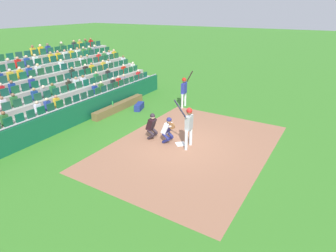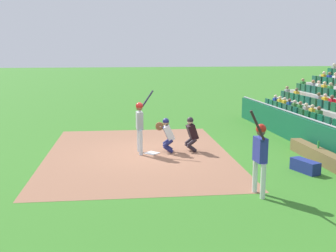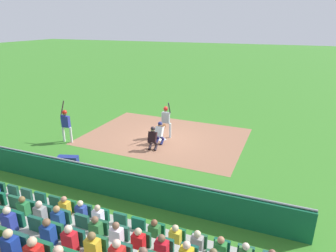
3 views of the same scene
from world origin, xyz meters
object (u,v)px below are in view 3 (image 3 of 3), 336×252
object	(u,v)px
water_bottle_on_bench	(73,167)
equipment_duffel_bag	(68,160)
home_plate_umpire	(153,137)
home_plate_marker	(162,139)
catcher_crouching	(160,132)
on_deck_batter	(66,122)
batter_at_plate	(166,118)
dugout_bench	(64,171)

from	to	relation	value
water_bottle_on_bench	equipment_duffel_bag	world-z (taller)	water_bottle_on_bench
home_plate_umpire	equipment_duffel_bag	xyz separation A→B (m)	(-3.12, -2.94, -0.52)
home_plate_marker	catcher_crouching	distance (m)	0.93
home_plate_umpire	on_deck_batter	distance (m)	4.99
batter_at_plate	on_deck_batter	distance (m)	5.58
batter_at_plate	home_plate_umpire	distance (m)	1.96
batter_at_plate	dugout_bench	xyz separation A→B (m)	(-2.46, -5.85, -0.96)
dugout_bench	home_plate_marker	bearing A→B (deg)	66.57
batter_at_plate	home_plate_umpire	world-z (taller)	batter_at_plate
dugout_bench	on_deck_batter	size ratio (longest dim) A/B	1.92
batter_at_plate	home_plate_umpire	bearing A→B (deg)	-89.64
home_plate_marker	dugout_bench	bearing A→B (deg)	-113.43
batter_at_plate	water_bottle_on_bench	world-z (taller)	batter_at_plate
home_plate_marker	dugout_bench	xyz separation A→B (m)	(-2.36, -5.43, 0.20)
catcher_crouching	equipment_duffel_bag	world-z (taller)	catcher_crouching
home_plate_umpire	dugout_bench	world-z (taller)	home_plate_umpire
batter_at_plate	equipment_duffel_bag	bearing A→B (deg)	-122.74
water_bottle_on_bench	equipment_duffel_bag	xyz separation A→B (m)	(-1.19, 1.05, -0.37)
home_plate_marker	water_bottle_on_bench	world-z (taller)	water_bottle_on_bench
batter_at_plate	water_bottle_on_bench	distance (m)	6.22
batter_at_plate	equipment_duffel_bag	world-z (taller)	batter_at_plate
water_bottle_on_bench	on_deck_batter	xyz separation A→B (m)	(-2.98, 3.22, 0.62)
water_bottle_on_bench	equipment_duffel_bag	size ratio (longest dim) A/B	0.25
catcher_crouching	dugout_bench	distance (m)	5.48
home_plate_umpire	water_bottle_on_bench	bearing A→B (deg)	-115.77
on_deck_batter	catcher_crouching	bearing A→B (deg)	18.64
water_bottle_on_bench	dugout_bench	bearing A→B (deg)	176.32
water_bottle_on_bench	batter_at_plate	bearing A→B (deg)	71.99
dugout_bench	water_bottle_on_bench	distance (m)	0.65
home_plate_marker	equipment_duffel_bag	bearing A→B (deg)	-124.22
home_plate_umpire	equipment_duffel_bag	size ratio (longest dim) A/B	1.36
on_deck_batter	dugout_bench	bearing A→B (deg)	-52.57
home_plate_marker	batter_at_plate	xyz separation A→B (m)	(0.11, 0.42, 1.16)
home_plate_marker	batter_at_plate	bearing A→B (deg)	75.89
dugout_bench	equipment_duffel_bag	xyz separation A→B (m)	(-0.65, 1.02, -0.03)
catcher_crouching	water_bottle_on_bench	distance (m)	5.26
batter_at_plate	catcher_crouching	size ratio (longest dim) A/B	1.76
on_deck_batter	home_plate_umpire	bearing A→B (deg)	8.96
catcher_crouching	batter_at_plate	bearing A→B (deg)	92.37
on_deck_batter	equipment_duffel_bag	bearing A→B (deg)	-50.45
equipment_duffel_bag	on_deck_batter	size ratio (longest dim) A/B	0.42
home_plate_umpire	water_bottle_on_bench	distance (m)	4.43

